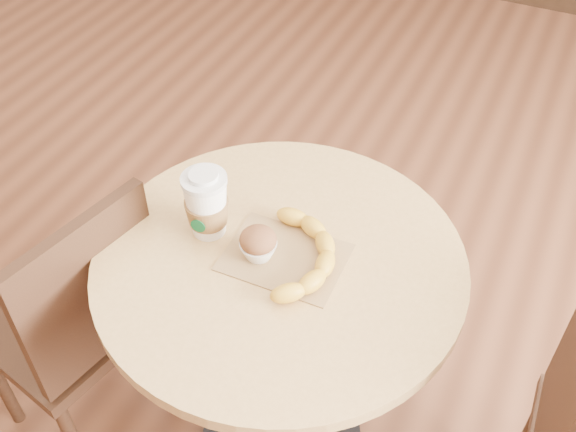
# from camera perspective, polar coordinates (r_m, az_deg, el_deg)

# --- Properties ---
(cafe_table) EXTENTS (0.76, 0.76, 0.75)m
(cafe_table) POSITION_cam_1_polar(r_m,az_deg,el_deg) (1.52, -0.65, -8.49)
(cafe_table) COLOR black
(cafe_table) RESTS_ON ground
(chair_left) EXTENTS (0.44, 0.44, 0.84)m
(chair_left) POSITION_cam_1_polar(r_m,az_deg,el_deg) (1.70, -17.42, -8.47)
(chair_left) COLOR #351F12
(chair_left) RESTS_ON ground
(kraft_bag) EXTENTS (0.24, 0.19, 0.00)m
(kraft_bag) POSITION_cam_1_polar(r_m,az_deg,el_deg) (1.36, -0.27, -3.51)
(kraft_bag) COLOR #987649
(kraft_bag) RESTS_ON cafe_table
(coffee_cup) EXTENTS (0.09, 0.09, 0.16)m
(coffee_cup) POSITION_cam_1_polar(r_m,az_deg,el_deg) (1.38, -6.90, 0.85)
(coffee_cup) COLOR white
(coffee_cup) RESTS_ON cafe_table
(muffin) EXTENTS (0.08, 0.08, 0.07)m
(muffin) POSITION_cam_1_polar(r_m,az_deg,el_deg) (1.34, -2.54, -2.34)
(muffin) COLOR white
(muffin) RESTS_ON kraft_bag
(banana) EXTENTS (0.26, 0.31, 0.04)m
(banana) POSITION_cam_1_polar(r_m,az_deg,el_deg) (1.34, 0.87, -3.36)
(banana) COLOR gold
(banana) RESTS_ON kraft_bag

